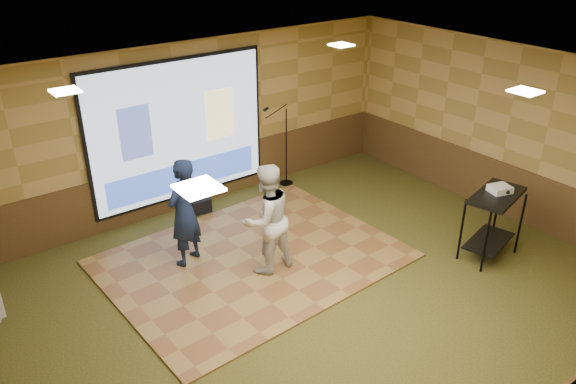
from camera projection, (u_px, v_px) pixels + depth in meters
ground at (300, 299)px, 7.91m from camera, size 9.00×9.00×0.00m
room_shell at (302, 162)px, 6.97m from camera, size 9.04×7.04×3.02m
wainscot_back at (183, 183)px, 10.19m from camera, size 9.00×0.04×0.95m
wainscot_right at (497, 186)px, 10.09m from camera, size 0.04×7.00×0.95m
projector_screen at (180, 132)px, 9.72m from camera, size 3.32×0.06×2.52m
downlight_nw at (65, 91)px, 6.70m from camera, size 0.32×0.32×0.02m
downlight_ne at (341, 45)px, 9.06m from camera, size 0.32×0.32×0.02m
downlight_sw at (199, 188)px, 4.33m from camera, size 0.32×0.32×0.02m
downlight_se at (525, 91)px, 6.69m from camera, size 0.32×0.32×0.02m
dance_floor at (253, 258)px, 8.81m from camera, size 4.50×3.51×0.03m
player_left at (184, 212)px, 8.34m from camera, size 0.74×0.63×1.71m
player_right at (266, 219)px, 8.16m from camera, size 0.86×0.68×1.70m
av_table at (494, 212)px, 8.55m from camera, size 1.04×0.55×1.10m
projector at (500, 189)px, 8.45m from camera, size 0.37×0.33×0.10m
mic_stand at (284, 162)px, 11.05m from camera, size 0.66×0.27×1.69m
duffel_bag at (198, 206)px, 10.16m from camera, size 0.44×0.31×0.26m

